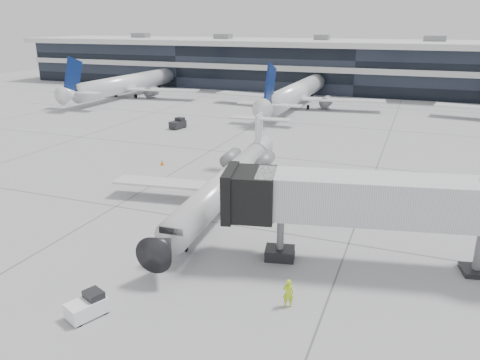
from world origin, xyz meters
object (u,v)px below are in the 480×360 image
at_px(baggage_tug, 88,306).
at_px(ramp_worker, 288,293).
at_px(jet_bridge, 396,201).
at_px(regional_jet, 227,182).

bearing_deg(baggage_tug, ramp_worker, 48.64).
bearing_deg(ramp_worker, baggage_tug, 4.68).
relative_size(ramp_worker, baggage_tug, 0.71).
height_order(jet_bridge, ramp_worker, jet_bridge).
bearing_deg(jet_bridge, baggage_tug, -154.27).
distance_m(ramp_worker, baggage_tug, 10.99).
xyz_separation_m(regional_jet, baggage_tug, (-0.79, -17.80, -1.50)).
height_order(ramp_worker, baggage_tug, ramp_worker).
distance_m(regional_jet, jet_bridge, 15.59).
height_order(regional_jet, jet_bridge, jet_bridge).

